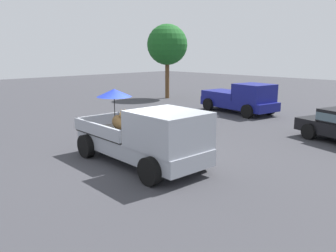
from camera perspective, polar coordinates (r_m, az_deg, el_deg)
name	(u,v)px	position (r m, az deg, el deg)	size (l,w,h in m)	color
ground_plane	(140,163)	(11.60, -4.63, -6.03)	(80.00, 80.00, 0.00)	#38383D
pickup_truck_main	(147,136)	(11.03, -3.40, -1.71)	(5.12, 2.41, 2.30)	black
pickup_truck_red	(241,98)	(21.26, 11.83, 4.45)	(5.02, 2.73, 1.80)	black
tree_by_lot	(167,45)	(27.50, -0.13, 13.13)	(3.11, 3.11, 5.69)	brown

